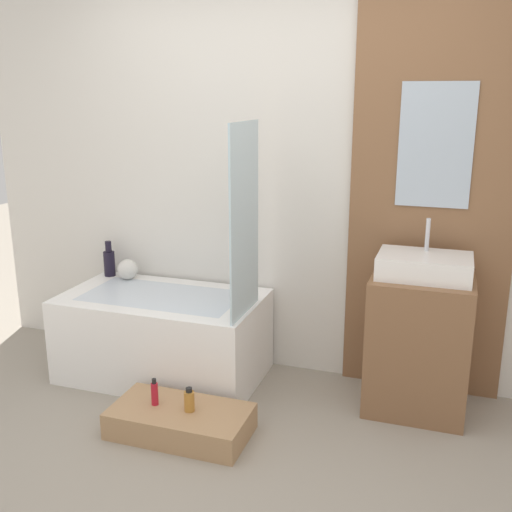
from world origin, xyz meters
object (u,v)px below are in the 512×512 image
(bathtub, at_px, (163,335))
(vase_round_light, at_px, (128,269))
(sink, at_px, (424,266))
(bottle_soap_secondary, at_px, (189,400))
(wooden_step_bench, at_px, (181,421))
(vase_tall_dark, at_px, (109,262))
(bottle_soap_primary, at_px, (155,393))

(bathtub, xyz_separation_m, vase_round_light, (-0.38, 0.24, 0.34))
(sink, height_order, bottle_soap_secondary, sink)
(sink, bearing_deg, bottle_soap_secondary, -147.82)
(sink, xyz_separation_m, vase_round_light, (-1.95, 0.14, -0.25))
(sink, bearing_deg, wooden_step_bench, -149.06)
(wooden_step_bench, distance_m, vase_round_light, 1.27)
(sink, bearing_deg, vase_tall_dark, 175.35)
(vase_tall_dark, xyz_separation_m, bottle_soap_secondary, (1.00, -0.87, -0.44))
(bathtub, xyz_separation_m, vase_tall_dark, (-0.54, 0.27, 0.37))
(wooden_step_bench, bearing_deg, bottle_soap_primary, 180.00)
(bottle_soap_primary, height_order, bottle_soap_secondary, bottle_soap_primary)
(bathtub, distance_m, bottle_soap_secondary, 0.76)
(bathtub, xyz_separation_m, bottle_soap_secondary, (0.46, -0.60, -0.07))
(bottle_soap_secondary, bearing_deg, vase_tall_dark, 138.82)
(wooden_step_bench, xyz_separation_m, vase_round_light, (-0.78, 0.84, 0.54))
(vase_tall_dark, height_order, bottle_soap_primary, vase_tall_dark)
(wooden_step_bench, height_order, vase_tall_dark, vase_tall_dark)
(sink, xyz_separation_m, bottle_soap_secondary, (-1.11, -0.70, -0.65))
(vase_tall_dark, height_order, vase_round_light, vase_tall_dark)
(sink, relative_size, bottle_soap_secondary, 3.75)
(vase_tall_dark, bearing_deg, bathtub, -26.48)
(sink, relative_size, vase_round_light, 3.64)
(sink, distance_m, vase_round_light, 1.97)
(vase_tall_dark, xyz_separation_m, vase_round_light, (0.16, -0.03, -0.03))
(wooden_step_bench, bearing_deg, bathtub, 123.69)
(bathtub, xyz_separation_m, sink, (1.57, 0.10, 0.58))
(vase_tall_dark, bearing_deg, bottle_soap_secondary, -41.18)
(wooden_step_bench, xyz_separation_m, bottle_soap_primary, (-0.15, 0.00, 0.14))
(sink, distance_m, vase_tall_dark, 2.13)
(bathtub, distance_m, bottle_soap_primary, 0.66)
(wooden_step_bench, height_order, vase_round_light, vase_round_light)
(bathtub, bearing_deg, bottle_soap_primary, -67.19)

